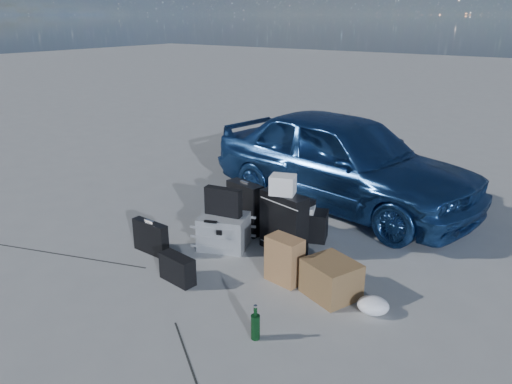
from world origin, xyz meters
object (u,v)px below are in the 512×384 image
suitcase_right (284,223)px  green_bottle (255,323)px  suitcase_left (245,208)px  car (342,160)px  briefcase (151,237)px  cardboard_box (331,279)px  duffel_bag (298,224)px  pelican_case (224,231)px

suitcase_right → green_bottle: suitcase_right is taller
suitcase_left → suitcase_right: suitcase_right is taller
green_bottle → car: bearing=104.4°
briefcase → green_bottle: bearing=-15.7°
car → briefcase: size_ratio=8.03×
suitcase_left → green_bottle: (1.29, -1.60, -0.15)m
suitcase_left → green_bottle: bearing=-39.7°
briefcase → cardboard_box: bearing=12.1°
suitcase_right → duffel_bag: size_ratio=1.00×
suitcase_left → cardboard_box: 1.62m
pelican_case → suitcase_left: bearing=76.4°
cardboard_box → suitcase_left: bearing=154.9°
pelican_case → briefcase: pelican_case is taller
briefcase → cardboard_box: 1.97m
car → duffel_bag: 1.31m
pelican_case → briefcase: (-0.54, -0.56, -0.01)m
suitcase_left → briefcase: bearing=-103.8°
briefcase → pelican_case: bearing=48.6°
car → cardboard_box: (0.96, -2.13, -0.45)m
briefcase → suitcase_left: size_ratio=0.76×
pelican_case → green_bottle: size_ratio=1.75×
car → green_bottle: car is taller
duffel_bag → cardboard_box: cardboard_box is taller
duffel_bag → green_bottle: duffel_bag is taller
briefcase → cardboard_box: (1.95, 0.33, -0.01)m
cardboard_box → green_bottle: (-0.18, -0.91, -0.02)m
pelican_case → duffel_bag: bearing=31.4°
pelican_case → briefcase: 0.78m
car → suitcase_left: bearing=170.6°
cardboard_box → green_bottle: cardboard_box is taller
car → pelican_case: size_ratio=7.29×
cardboard_box → car: bearing=114.3°
cardboard_box → duffel_bag: bearing=134.4°
duffel_bag → green_bottle: bearing=-89.6°
car → suitcase_right: 1.65m
pelican_case → suitcase_right: size_ratio=0.76×
briefcase → green_bottle: briefcase is taller
car → duffel_bag: size_ratio=5.57×
car → suitcase_left: 1.56m
suitcase_right → duffel_bag: 0.43m
car → briefcase: (-0.98, -2.46, -0.44)m
briefcase → duffel_bag: briefcase is taller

